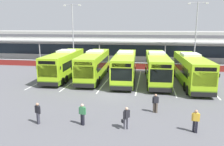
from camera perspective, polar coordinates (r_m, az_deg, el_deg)
ground_plane at (r=24.42m, az=1.08°, el=-5.19°), size 200.00×200.00×0.00m
terminal_building at (r=50.29m, az=5.68°, el=7.07°), size 70.00×13.00×6.00m
red_barrier_wall at (r=38.32m, az=4.30°, el=1.90°), size 60.00×0.40×1.10m
coach_bus_leftmost at (r=32.38m, az=-11.95°, el=2.05°), size 3.34×12.25×3.78m
coach_bus_left_centre at (r=31.13m, az=-4.57°, el=1.89°), size 3.34×12.25×3.78m
coach_bus_centre at (r=30.01m, az=3.30°, el=1.53°), size 3.34×12.25×3.78m
coach_bus_right_centre at (r=29.88m, az=11.28°, el=1.27°), size 3.34×12.25×3.78m
coach_bus_rightmost at (r=29.40m, az=19.38°, el=0.66°), size 3.34×12.25×3.78m
bay_stripe_far_west at (r=33.04m, az=-15.62°, el=-1.09°), size 0.14×13.00×0.01m
bay_stripe_west at (r=31.50m, az=-8.68°, el=-1.40°), size 0.14×13.00×0.01m
bay_stripe_mid_west at (r=30.46m, az=-1.15°, el=-1.72°), size 0.14×13.00×0.01m
bay_stripe_centre at (r=29.99m, az=6.76°, el=-2.02°), size 0.14×13.00×0.01m
bay_stripe_mid_east at (r=30.09m, az=14.78°, el=-2.29°), size 0.14×13.00×0.01m
bay_stripe_east at (r=30.78m, az=22.59°, el=-2.51°), size 0.14×13.00×0.01m
pedestrian_with_handbag at (r=16.10m, az=3.65°, el=-11.20°), size 0.59×0.55×1.62m
pedestrian_in_dark_coat at (r=17.77m, az=-18.29°, el=-9.47°), size 0.53×0.39×1.62m
pedestrian_child at (r=16.60m, az=20.41°, el=-11.16°), size 0.54×0.32×1.62m
pedestrian_near_bin at (r=19.29m, az=10.95°, el=-7.37°), size 0.53×0.32×1.62m
pedestrian_approaching_bus at (r=16.83m, az=-7.51°, el=-10.16°), size 0.54×0.34×1.62m
lamp_post_west at (r=42.18m, az=-9.90°, el=10.51°), size 3.24×0.28×11.00m
lamp_post_centre at (r=40.58m, az=20.53°, el=9.90°), size 3.24×0.28×11.00m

